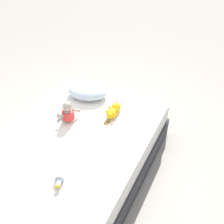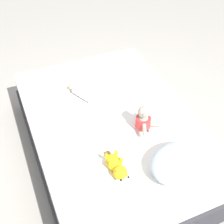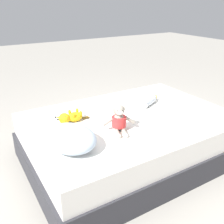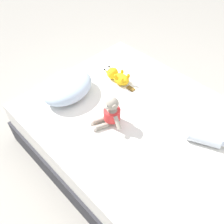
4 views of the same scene
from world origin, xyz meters
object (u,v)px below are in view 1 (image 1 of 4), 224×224
object	(u,v)px
plush_monkey	(68,113)
plush_yellow_creature	(114,111)
pillow	(88,90)
glass_bottle	(61,170)
bed	(73,158)

from	to	relation	value
plush_monkey	plush_yellow_creature	world-z (taller)	plush_monkey
pillow	glass_bottle	distance (m)	1.11
bed	glass_bottle	distance (m)	0.46
plush_yellow_creature	glass_bottle	xyz separation A→B (m)	(-0.05, -0.88, -0.01)
bed	pillow	world-z (taller)	pillow
bed	glass_bottle	world-z (taller)	glass_bottle
pillow	glass_bottle	world-z (taller)	pillow
plush_monkey	plush_yellow_creature	distance (m)	0.47
bed	plush_yellow_creature	world-z (taller)	plush_yellow_creature
plush_monkey	glass_bottle	bearing A→B (deg)	-60.89
bed	plush_monkey	xyz separation A→B (m)	(-0.18, 0.24, 0.33)
plush_yellow_creature	glass_bottle	size ratio (longest dim) A/B	1.14
bed	pillow	bearing A→B (deg)	107.30
bed	plush_monkey	world-z (taller)	plush_monkey
plush_monkey	glass_bottle	size ratio (longest dim) A/B	0.97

